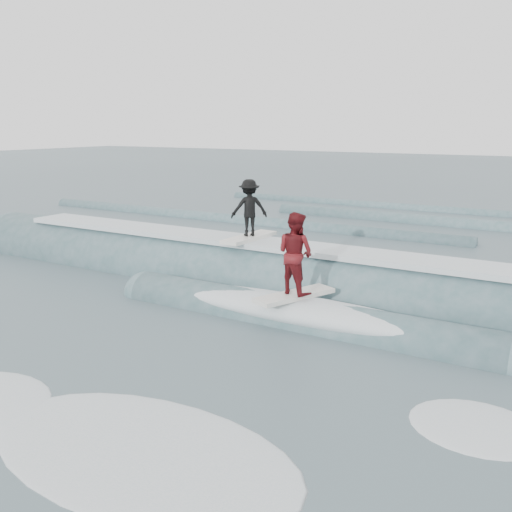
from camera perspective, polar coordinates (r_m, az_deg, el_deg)
The scene contains 6 objects.
ground at distance 11.55m, azimuth -11.40°, elevation -9.62°, with size 160.00×160.00×0.00m, color #394A53.
breaking_wave at distance 15.38m, azimuth 2.11°, elevation -3.45°, with size 24.22×4.00×2.43m.
surfer_black at distance 15.69m, azimuth -0.68°, elevation 4.53°, with size 1.13×2.03×1.66m.
surfer_red at distance 12.69m, azimuth 3.94°, elevation -0.08°, with size 1.29×2.06×1.95m.
whitewater at distance 10.09m, azimuth -15.94°, elevation -13.36°, with size 15.67×5.34×0.10m.
far_swells at distance 27.03m, azimuth 13.33°, elevation 3.34°, with size 33.80×8.65×0.80m.
Camera 1 is at (7.25, -7.84, 4.41)m, focal length 40.00 mm.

